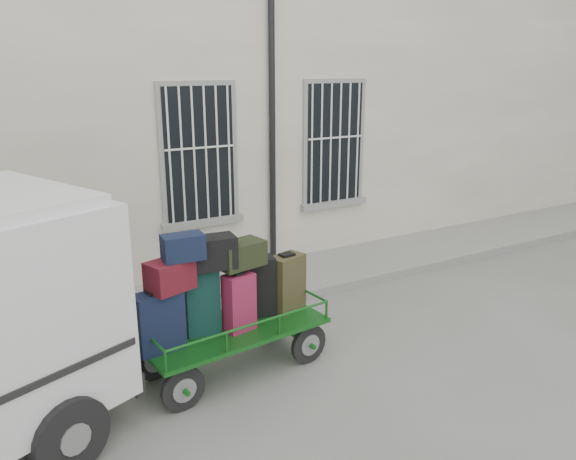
{
  "coord_description": "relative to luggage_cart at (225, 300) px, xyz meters",
  "views": [
    {
      "loc": [
        -3.76,
        -5.77,
        3.66
      ],
      "look_at": [
        0.16,
        1.0,
        1.36
      ],
      "focal_mm": 35.0,
      "sensor_mm": 36.0,
      "label": 1
    }
  ],
  "objects": [
    {
      "name": "ground",
      "position": [
        1.31,
        0.03,
        -0.97
      ],
      "size": [
        80.0,
        80.0,
        0.0
      ],
      "primitive_type": "plane",
      "color": "slate",
      "rests_on": "ground"
    },
    {
      "name": "building",
      "position": [
        1.31,
        5.53,
        2.03
      ],
      "size": [
        24.0,
        5.15,
        6.0
      ],
      "color": "beige",
      "rests_on": "ground"
    },
    {
      "name": "sidewalk",
      "position": [
        1.31,
        2.23,
        -0.89
      ],
      "size": [
        24.0,
        1.7,
        0.15
      ],
      "primitive_type": "cube",
      "color": "gray",
      "rests_on": "ground"
    },
    {
      "name": "luggage_cart",
      "position": [
        0.0,
        0.0,
        0.0
      ],
      "size": [
        2.71,
        1.27,
        1.9
      ],
      "rotation": [
        0.0,
        0.0,
        0.11
      ],
      "color": "black",
      "rests_on": "ground"
    }
  ]
}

